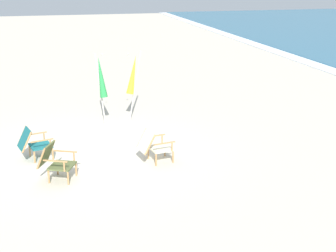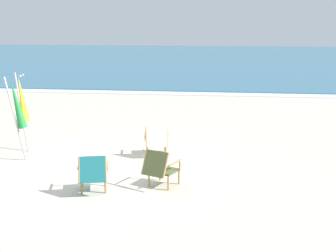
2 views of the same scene
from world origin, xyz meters
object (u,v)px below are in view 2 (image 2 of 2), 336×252
at_px(beach_chair_front_left, 93,172).
at_px(umbrella_furled_green, 17,105).
at_px(umbrella_furled_yellow, 22,100).
at_px(beach_chair_far_center, 160,167).
at_px(beach_chair_back_right, 157,140).

xyz_separation_m(beach_chair_front_left, umbrella_furled_green, (-2.38, 1.91, 0.95)).
xyz_separation_m(umbrella_furled_green, umbrella_furled_yellow, (-0.31, 0.98, -0.04)).
bearing_deg(beach_chair_front_left, beach_chair_far_center, 20.37).
distance_m(beach_chair_back_right, umbrella_furled_yellow, 3.67).
height_order(beach_chair_back_right, beach_chair_far_center, beach_chair_far_center).
height_order(umbrella_furled_green, umbrella_furled_yellow, umbrella_furled_green).
bearing_deg(beach_chair_back_right, umbrella_furled_yellow, 177.45).
distance_m(beach_chair_far_center, umbrella_furled_yellow, 4.73).
relative_size(beach_chair_far_center, beach_chair_front_left, 1.02).
bearing_deg(umbrella_furled_green, beach_chair_far_center, -21.55).
bearing_deg(umbrella_furled_green, beach_chair_back_right, 14.24).
bearing_deg(beach_chair_far_center, umbrella_furled_yellow, 148.56).
height_order(beach_chair_far_center, umbrella_furled_yellow, umbrella_furled_yellow).
height_order(beach_chair_back_right, beach_chair_front_left, beach_chair_front_left).
bearing_deg(umbrella_furled_green, beach_chair_front_left, -38.79).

